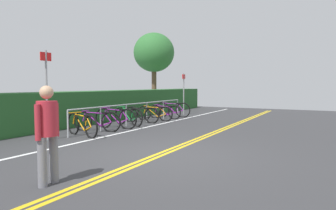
{
  "coord_description": "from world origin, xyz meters",
  "views": [
    {
      "loc": [
        -6.05,
        -3.44,
        1.58
      ],
      "look_at": [
        4.57,
        2.26,
        0.8
      ],
      "focal_mm": 32.99,
      "sensor_mm": 36.0,
      "label": 1
    }
  ],
  "objects": [
    {
      "name": "bicycle_4",
      "position": [
        4.83,
        3.69,
        0.33
      ],
      "size": [
        0.46,
        1.71,
        0.7
      ],
      "color": "black",
      "rests_on": "ground_plane"
    },
    {
      "name": "bicycle_7",
      "position": [
        7.48,
        3.57,
        0.36
      ],
      "size": [
        0.49,
        1.83,
        0.77
      ],
      "color": "black",
      "rests_on": "ground_plane"
    },
    {
      "name": "tree_mid",
      "position": [
        11.93,
        7.27,
        3.74
      ],
      "size": [
        2.73,
        2.73,
        5.08
      ],
      "color": "brown",
      "rests_on": "ground_plane"
    },
    {
      "name": "bicycle_0",
      "position": [
        1.05,
        3.4,
        0.35
      ],
      "size": [
        0.63,
        1.74,
        0.75
      ],
      "color": "black",
      "rests_on": "ground_plane"
    },
    {
      "name": "sign_post_near",
      "position": [
        0.06,
        3.76,
        1.53
      ],
      "size": [
        0.36,
        0.06,
        2.57
      ],
      "color": "gray",
      "rests_on": "ground_plane"
    },
    {
      "name": "bicycle_3",
      "position": [
        3.85,
        3.64,
        0.35
      ],
      "size": [
        0.64,
        1.7,
        0.75
      ],
      "color": "black",
      "rests_on": "ground_plane"
    },
    {
      "name": "bicycle_6",
      "position": [
        6.69,
        3.57,
        0.32
      ],
      "size": [
        0.46,
        1.71,
        0.68
      ],
      "color": "black",
      "rests_on": "ground_plane"
    },
    {
      "name": "hedge_backdrop",
      "position": [
        5.82,
        5.64,
        0.66
      ],
      "size": [
        16.41,
        1.33,
        1.32
      ],
      "primitive_type": "cube",
      "color": "#235626",
      "rests_on": "ground_plane"
    },
    {
      "name": "bicycle_2",
      "position": [
        2.93,
        3.56,
        0.37
      ],
      "size": [
        0.46,
        1.82,
        0.79
      ],
      "color": "black",
      "rests_on": "ground_plane"
    },
    {
      "name": "ground_plane",
      "position": [
        0.0,
        0.0,
        -0.03
      ],
      "size": [
        30.42,
        11.29,
        0.05
      ],
      "primitive_type": "cube",
      "color": "#353538"
    },
    {
      "name": "bike_rack",
      "position": [
        4.32,
        3.55,
        0.64
      ],
      "size": [
        7.46,
        0.05,
        0.86
      ],
      "color": "#9EA0A5",
      "rests_on": "ground_plane"
    },
    {
      "name": "bike_lane_stripe_white",
      "position": [
        0.0,
        2.71,
        0.0
      ],
      "size": [
        27.38,
        0.12,
        0.0
      ],
      "primitive_type": "cube",
      "color": "white",
      "rests_on": "ground_plane"
    },
    {
      "name": "bicycle_5",
      "position": [
        5.71,
        3.54,
        0.33
      ],
      "size": [
        0.46,
        1.74,
        0.7
      ],
      "color": "black",
      "rests_on": "ground_plane"
    },
    {
      "name": "centre_line_yellow_inner",
      "position": [
        0.0,
        -0.08,
        0.0
      ],
      "size": [
        27.38,
        0.1,
        0.0
      ],
      "primitive_type": "cube",
      "color": "gold",
      "rests_on": "ground_plane"
    },
    {
      "name": "centre_line_yellow_outer",
      "position": [
        0.0,
        0.08,
        0.0
      ],
      "size": [
        27.38,
        0.1,
        0.0
      ],
      "primitive_type": "cube",
      "color": "gold",
      "rests_on": "ground_plane"
    },
    {
      "name": "sign_post_far",
      "position": [
        8.88,
        3.61,
        1.33
      ],
      "size": [
        0.36,
        0.06,
        2.21
      ],
      "color": "gray",
      "rests_on": "ground_plane"
    },
    {
      "name": "pedestrian",
      "position": [
        -2.7,
        0.51,
        0.9
      ],
      "size": [
        0.49,
        0.32,
        1.57
      ],
      "color": "slate",
      "rests_on": "ground_plane"
    },
    {
      "name": "bicycle_1",
      "position": [
        2.04,
        3.66,
        0.35
      ],
      "size": [
        0.55,
        1.76,
        0.74
      ],
      "color": "black",
      "rests_on": "ground_plane"
    }
  ]
}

